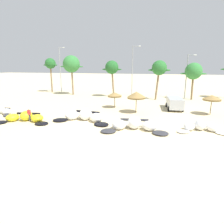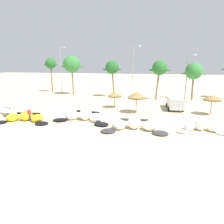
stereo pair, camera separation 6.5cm
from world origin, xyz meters
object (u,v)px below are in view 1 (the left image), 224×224
object	(u,v)px
kite_center	(134,125)
person_near_kites	(29,115)
palm_left	(71,64)
beach_umbrella_near_van	(115,95)
palm_leftmost	(50,64)
palm_left_of_gap	(112,68)
lamppost_east_center	(187,74)
kite_left	(25,118)
kite_right_of_center	(201,127)
beach_umbrella_near_palms	(212,98)
lamppost_west_center	(133,69)
beach_umbrella_middle	(136,95)
lamppost_west	(61,68)
palm_center_left	(159,68)
parked_van	(175,102)
kite_left_of_center	(84,116)
palm_center_right	(193,71)

from	to	relation	value
kite_center	person_near_kites	world-z (taller)	person_near_kites
palm_left	beach_umbrella_near_van	bearing A→B (deg)	-41.42
person_near_kites	palm_left	size ratio (longest dim) A/B	0.18
palm_leftmost	kite_center	bearing A→B (deg)	-44.42
beach_umbrella_near_van	palm_left_of_gap	world-z (taller)	palm_left_of_gap
palm_left	lamppost_east_center	bearing A→B (deg)	1.92
kite_left	palm_left	bearing A→B (deg)	100.36
palm_leftmost	kite_right_of_center	bearing A→B (deg)	-35.75
beach_umbrella_near_palms	lamppost_west_center	world-z (taller)	lamppost_west_center
beach_umbrella_middle	lamppost_west	size ratio (longest dim) A/B	0.28
palm_left_of_gap	kite_left	bearing A→B (deg)	-105.69
beach_umbrella_near_palms	palm_leftmost	size ratio (longest dim) A/B	0.33
palm_center_left	lamppost_east_center	xyz separation A→B (m)	(5.47, 2.82, -1.18)
beach_umbrella_middle	parked_van	distance (m)	6.93
kite_left	palm_left	size ratio (longest dim) A/B	0.80
palm_left_of_gap	palm_center_left	xyz separation A→B (m)	(9.64, -1.01, -0.05)
person_near_kites	palm_leftmost	size ratio (longest dim) A/B	0.19
kite_left	kite_center	bearing A→B (deg)	0.83
kite_center	beach_umbrella_middle	xyz separation A→B (m)	(-0.79, 7.44, 2.07)
lamppost_west	beach_umbrella_near_van	bearing A→B (deg)	-39.96
kite_center	palm_center_left	xyz separation A→B (m)	(1.98, 19.24, 5.56)
beach_umbrella_near_palms	palm_left	distance (m)	29.73
beach_umbrella_middle	parked_van	xyz separation A→B (m)	(5.49, 3.97, -1.50)
kite_left_of_center	beach_umbrella_middle	world-z (taller)	beach_umbrella_middle
palm_center_left	palm_center_right	xyz separation A→B (m)	(6.45, 1.82, -0.58)
kite_left_of_center	palm_left	bearing A→B (deg)	119.30
beach_umbrella_near_palms	person_near_kites	world-z (taller)	beach_umbrella_near_palms
palm_leftmost	lamppost_west_center	size ratio (longest dim) A/B	0.78
palm_left	lamppost_west	xyz separation A→B (m)	(-4.60, 3.29, -0.87)
palm_left_of_gap	palm_center_left	world-z (taller)	palm_left_of_gap
person_near_kites	palm_left_of_gap	size ratio (longest dim) A/B	0.21
lamppost_west	lamppost_west_center	bearing A→B (deg)	-3.53
beach_umbrella_middle	person_near_kites	bearing A→B (deg)	-148.07
parked_van	palm_left	distance (m)	24.81
lamppost_east_center	palm_left	bearing A→B (deg)	-178.08
palm_left_of_gap	palm_center_right	size ratio (longest dim) A/B	1.06
kite_left	beach_umbrella_middle	bearing A→B (deg)	31.15
kite_right_of_center	beach_umbrella_near_van	distance (m)	14.34
beach_umbrella_near_van	palm_left	size ratio (longest dim) A/B	0.28
person_near_kites	palm_center_right	size ratio (longest dim) A/B	0.23
person_near_kites	lamppost_west_center	size ratio (longest dim) A/B	0.15
beach_umbrella_middle	beach_umbrella_near_palms	xyz separation A→B (m)	(10.11, 1.43, -0.20)
kite_left	kite_center	world-z (taller)	kite_center
kite_right_of_center	lamppost_east_center	distance (m)	21.17
beach_umbrella_near_van	person_near_kites	bearing A→B (deg)	-129.47
kite_left	lamppost_east_center	size ratio (longest dim) A/B	0.80
kite_left_of_center	palm_leftmost	distance (m)	28.76
kite_left_of_center	palm_center_right	distance (m)	24.79
person_near_kites	lamppost_east_center	size ratio (longest dim) A/B	0.18
beach_umbrella_near_palms	lamppost_west_center	distance (m)	19.85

